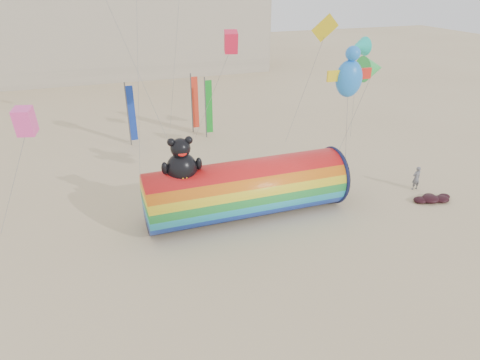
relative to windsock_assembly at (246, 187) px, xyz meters
name	(u,v)px	position (x,y,z in m)	size (l,w,h in m)	color
ground	(240,232)	(-0.94, -1.67, -1.78)	(160.00, 160.00, 0.00)	#CCB58C
windsock_assembly	(246,187)	(0.00, 0.00, 0.00)	(11.62, 3.54, 5.36)	red
kite_handler	(416,178)	(11.58, -0.63, -0.97)	(0.59, 0.39, 1.62)	slate
fabric_bundle	(432,199)	(11.54, -2.33, -1.60)	(2.62, 1.35, 0.41)	#330911
festival_banners	(179,108)	(-0.87, 14.12, 0.86)	(7.01, 1.78, 5.20)	#59595E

